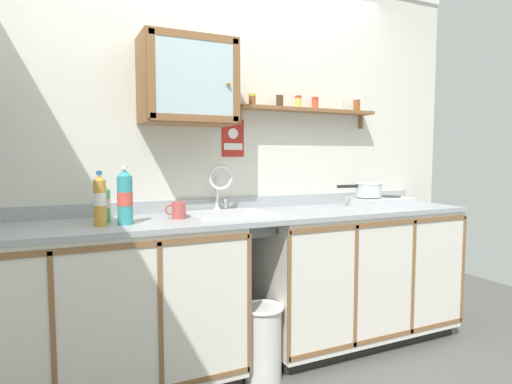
% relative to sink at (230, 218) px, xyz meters
% --- Properties ---
extents(back_wall, '(3.81, 0.07, 2.66)m').
position_rel_sink_xyz_m(back_wall, '(0.09, 0.28, 0.40)').
color(back_wall, silver).
rests_on(back_wall, ground).
extents(lower_cabinet_run, '(1.50, 0.61, 0.93)m').
position_rel_sink_xyz_m(lower_cabinet_run, '(-0.76, -0.04, -0.47)').
color(lower_cabinet_run, black).
rests_on(lower_cabinet_run, ground).
extents(lower_cabinet_run_right, '(1.47, 0.61, 0.93)m').
position_rel_sink_xyz_m(lower_cabinet_run_right, '(0.95, -0.04, -0.47)').
color(lower_cabinet_run_right, black).
rests_on(lower_cabinet_run_right, ground).
extents(countertop, '(3.17, 0.63, 0.03)m').
position_rel_sink_xyz_m(countertop, '(0.09, -0.04, 0.00)').
color(countertop, '#9EA3A8').
rests_on(countertop, lower_cabinet_run).
extents(backsplash, '(3.17, 0.02, 0.08)m').
position_rel_sink_xyz_m(backsplash, '(0.09, 0.25, 0.06)').
color(backsplash, '#9EA3A8').
rests_on(backsplash, countertop).
extents(sink, '(0.52, 0.48, 0.42)m').
position_rel_sink_xyz_m(sink, '(0.00, 0.00, 0.00)').
color(sink, silver).
rests_on(sink, countertop).
extents(hot_plate_stove, '(0.41, 0.30, 0.07)m').
position_rel_sink_xyz_m(hot_plate_stove, '(1.16, -0.04, 0.05)').
color(hot_plate_stove, silver).
rests_on(hot_plate_stove, countertop).
extents(saucepan, '(0.35, 0.19, 0.10)m').
position_rel_sink_xyz_m(saucepan, '(1.06, -0.02, 0.14)').
color(saucepan, silver).
rests_on(saucepan, hot_plate_stove).
extents(bottle_soda_green_0, '(0.08, 0.08, 0.23)m').
position_rel_sink_xyz_m(bottle_soda_green_0, '(-0.74, 0.00, 0.13)').
color(bottle_soda_green_0, '#4CB266').
rests_on(bottle_soda_green_0, countertop).
extents(bottle_detergent_teal_1, '(0.08, 0.08, 0.31)m').
position_rel_sink_xyz_m(bottle_detergent_teal_1, '(-0.64, -0.12, 0.16)').
color(bottle_detergent_teal_1, teal).
rests_on(bottle_detergent_teal_1, countertop).
extents(bottle_juice_amber_2, '(0.07, 0.07, 0.29)m').
position_rel_sink_xyz_m(bottle_juice_amber_2, '(-0.77, -0.12, 0.15)').
color(bottle_juice_amber_2, gold).
rests_on(bottle_juice_amber_2, countertop).
extents(mug, '(0.12, 0.08, 0.10)m').
position_rel_sink_xyz_m(mug, '(-0.33, -0.03, 0.07)').
color(mug, '#B24C47').
rests_on(mug, countertop).
extents(wall_cabinet, '(0.56, 0.34, 0.51)m').
position_rel_sink_xyz_m(wall_cabinet, '(-0.23, 0.10, 0.83)').
color(wall_cabinet, brown).
extents(spice_shelf, '(1.08, 0.14, 0.22)m').
position_rel_sink_xyz_m(spice_shelf, '(0.69, 0.19, 0.72)').
color(spice_shelf, brown).
extents(warning_sign, '(0.16, 0.01, 0.25)m').
position_rel_sink_xyz_m(warning_sign, '(0.13, 0.25, 0.50)').
color(warning_sign, '#B2261E').
extents(trash_bin, '(0.26, 0.26, 0.44)m').
position_rel_sink_xyz_m(trash_bin, '(0.10, -0.25, -0.71)').
color(trash_bin, silver).
rests_on(trash_bin, ground).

